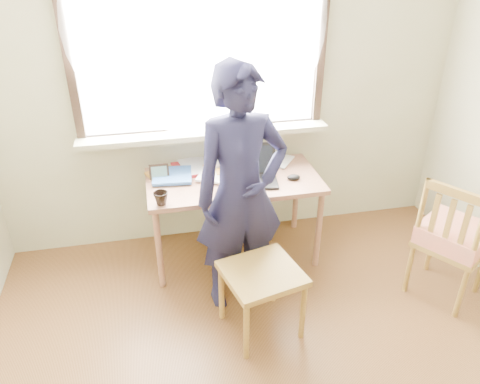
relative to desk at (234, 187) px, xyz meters
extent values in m
cube|color=#BCBA97|center=(0.04, 0.37, 0.70)|extent=(3.50, 0.02, 2.60)
cube|color=white|center=(-0.16, 0.36, 1.00)|extent=(1.70, 0.01, 1.30)
cube|color=black|center=(-0.16, 0.34, 0.32)|extent=(1.82, 0.06, 0.06)
cube|color=black|center=(-1.04, 0.34, 1.00)|extent=(0.06, 0.06, 1.30)
cube|color=black|center=(0.72, 0.34, 1.00)|extent=(0.06, 0.06, 1.30)
cube|color=#BCBA97|center=(-0.16, 0.27, 0.33)|extent=(1.85, 0.20, 0.04)
cube|color=white|center=(-0.16, 0.28, 1.10)|extent=(1.95, 0.02, 1.65)
cube|color=#8F6047|center=(0.00, 0.00, 0.05)|extent=(1.25, 0.63, 0.04)
cylinder|color=#8F6047|center=(-0.58, -0.27, -0.28)|extent=(0.04, 0.04, 0.63)
cylinder|color=#8F6047|center=(-0.58, 0.27, -0.28)|extent=(0.04, 0.04, 0.63)
cylinder|color=#8F6047|center=(0.58, -0.27, -0.28)|extent=(0.04, 0.04, 0.63)
cylinder|color=#8F6047|center=(0.58, 0.27, -0.28)|extent=(0.04, 0.04, 0.63)
cube|color=black|center=(0.12, -0.08, 0.08)|extent=(0.39, 0.30, 0.02)
cube|color=black|center=(0.14, 0.04, 0.19)|extent=(0.36, 0.12, 0.23)
cube|color=black|center=(0.14, 0.04, 0.19)|extent=(0.32, 0.10, 0.19)
cube|color=black|center=(0.12, -0.09, 0.08)|extent=(0.33, 0.19, 0.00)
imported|color=white|center=(-0.12, 0.18, 0.12)|extent=(0.17, 0.17, 0.10)
imported|color=black|center=(-0.53, -0.25, 0.11)|extent=(0.12, 0.12, 0.09)
ellipsoid|color=black|center=(0.42, -0.10, 0.09)|extent=(0.10, 0.07, 0.04)
cube|color=#325FA3|center=(-0.28, 0.20, 0.08)|extent=(0.29, 0.26, 0.02)
cube|color=white|center=(-0.21, 0.26, 0.08)|extent=(0.34, 0.35, 0.02)
cube|color=white|center=(-0.61, 0.14, 0.08)|extent=(0.36, 0.35, 0.01)
cube|color=white|center=(-0.12, 0.20, 0.08)|extent=(0.26, 0.31, 0.00)
cube|color=white|center=(-0.55, 0.28, 0.09)|extent=(0.27, 0.29, 0.02)
cube|color=white|center=(-0.45, 0.24, 0.10)|extent=(0.29, 0.31, 0.01)
imported|color=white|center=(-0.35, 0.21, 0.08)|extent=(0.26, 0.32, 0.03)
imported|color=white|center=(0.34, 0.25, 0.08)|extent=(0.27, 0.29, 0.02)
cube|color=black|center=(-0.52, 0.10, 0.12)|extent=(0.14, 0.02, 0.11)
cube|color=#42642C|center=(-0.52, 0.10, 0.12)|extent=(0.11, 0.00, 0.08)
cube|color=olive|center=(0.01, -0.80, -0.17)|extent=(0.53, 0.52, 0.04)
cylinder|color=olive|center=(-0.13, -1.02, -0.39)|extent=(0.04, 0.04, 0.42)
cylinder|color=olive|center=(-0.22, -0.67, -0.39)|extent=(0.04, 0.04, 0.42)
cylinder|color=olive|center=(0.24, -0.93, -0.39)|extent=(0.04, 0.04, 0.42)
cylinder|color=olive|center=(0.16, -0.58, -0.39)|extent=(0.04, 0.04, 0.42)
cube|color=olive|center=(1.34, -0.73, -0.19)|extent=(0.56, 0.57, 0.04)
cylinder|color=olive|center=(1.30, -0.98, -0.41)|extent=(0.03, 0.03, 0.39)
cylinder|color=olive|center=(1.39, -0.49, -0.41)|extent=(0.03, 0.03, 0.39)
cylinder|color=olive|center=(1.10, -0.68, -0.41)|extent=(0.03, 0.03, 0.39)
cylinder|color=olive|center=(1.29, -0.98, 0.06)|extent=(0.03, 0.03, 0.48)
cylinder|color=olive|center=(1.09, -0.68, 0.06)|extent=(0.03, 0.03, 0.48)
cube|color=olive|center=(1.19, -0.83, 0.27)|extent=(0.24, 0.34, 0.06)
cube|color=olive|center=(1.25, -0.91, 0.04)|extent=(0.03, 0.04, 0.38)
cube|color=olive|center=(1.19, -0.83, 0.04)|extent=(0.03, 0.04, 0.38)
cube|color=olive|center=(1.14, -0.75, 0.04)|extent=(0.03, 0.04, 0.38)
cube|color=red|center=(1.34, -0.73, -0.11)|extent=(0.55, 0.55, 0.12)
imported|color=black|center=(-0.05, -0.47, 0.22)|extent=(0.65, 0.47, 1.64)
camera|label=1|loc=(-0.58, -2.94, 1.65)|focal=35.00mm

